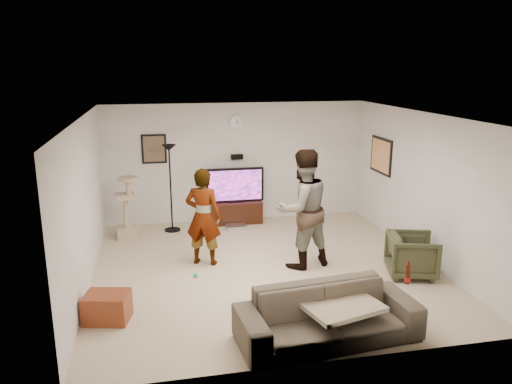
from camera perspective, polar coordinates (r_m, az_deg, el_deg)
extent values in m
cube|color=#C2A78F|center=(8.32, 1.00, -8.75)|extent=(5.50, 5.50, 0.02)
cube|color=white|center=(7.68, 1.09, 8.79)|extent=(5.50, 5.50, 0.02)
cube|color=silver|center=(10.54, -2.24, 3.42)|extent=(5.50, 0.04, 2.50)
cube|color=silver|center=(5.39, 7.52, -7.66)|extent=(5.50, 0.04, 2.50)
cube|color=silver|center=(7.80, -19.08, -1.35)|extent=(0.04, 5.50, 2.50)
cube|color=silver|center=(8.91, 18.57, 0.60)|extent=(0.04, 5.50, 2.50)
cylinder|color=silver|center=(10.38, -2.26, 7.99)|extent=(0.26, 0.04, 0.26)
cube|color=black|center=(10.46, -2.20, 4.05)|extent=(0.25, 0.10, 0.10)
cube|color=brown|center=(10.32, -11.63, 4.87)|extent=(0.42, 0.03, 0.52)
cube|color=#F3985C|center=(10.23, 14.15, 4.07)|extent=(0.03, 0.78, 0.62)
cube|color=black|center=(10.54, -2.40, -2.30)|extent=(1.11, 0.45, 0.46)
cube|color=silver|center=(10.22, -2.31, -3.99)|extent=(0.40, 0.30, 0.07)
cube|color=black|center=(10.38, -2.44, 0.82)|extent=(1.21, 0.08, 0.72)
cube|color=#D8369E|center=(10.34, -2.40, 0.76)|extent=(1.12, 0.01, 0.63)
cylinder|color=black|center=(10.00, -9.77, 0.38)|extent=(0.32, 0.32, 1.74)
cube|color=tan|center=(9.85, -14.75, -1.70)|extent=(0.43, 0.43, 1.21)
imported|color=#ADADAD|center=(8.26, -6.07, -2.84)|extent=(0.70, 0.59, 1.64)
imported|color=#235673|center=(8.11, 5.35, -1.95)|extent=(1.12, 0.97, 1.97)
imported|color=#473E33|center=(6.25, 8.27, -13.81)|extent=(2.28, 1.07, 0.64)
cube|color=#C2AE8E|center=(6.26, 9.73, -12.71)|extent=(1.05, 0.91, 0.06)
cylinder|color=#381105|center=(6.46, 17.02, -9.00)|extent=(0.06, 0.06, 0.25)
imported|color=#363823|center=(8.30, 17.47, -6.93)|extent=(0.91, 0.90, 0.67)
cube|color=maroon|center=(6.94, -16.71, -12.54)|extent=(0.64, 0.54, 0.38)
sphere|color=#19AD95|center=(8.02, -6.94, -9.43)|extent=(0.07, 0.07, 0.07)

